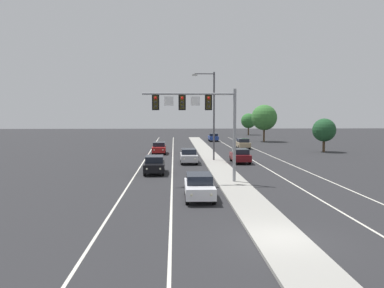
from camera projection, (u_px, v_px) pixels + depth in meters
name	position (u px, v px, depth m)	size (l,w,h in m)	color
ground_plane	(280.00, 241.00, 16.88)	(260.00, 260.00, 0.00)	#28282B
median_island	(225.00, 175.00, 34.80)	(2.40, 110.00, 0.15)	#9E9B93
lane_stripe_oncoming_center	(172.00, 165.00, 41.57)	(0.14, 100.00, 0.01)	silver
lane_stripe_receding_center	(261.00, 165.00, 41.99)	(0.14, 100.00, 0.01)	silver
edge_stripe_left	(141.00, 166.00, 41.42)	(0.14, 100.00, 0.01)	silver
edge_stripe_right	(291.00, 165.00, 42.14)	(0.14, 100.00, 0.01)	silver
overhead_signal_mast	(202.00, 113.00, 30.34)	(7.23, 0.44, 7.20)	gray
street_lamp_median	(212.00, 111.00, 44.87)	(2.58, 0.28, 10.00)	#4C4C51
car_oncoming_white	(199.00, 186.00, 25.11)	(1.84, 4.48, 1.58)	silver
car_oncoming_black	(154.00, 164.00, 36.01)	(1.86, 4.49, 1.58)	black
car_oncoming_silver	(189.00, 156.00, 43.42)	(1.83, 4.48, 1.58)	#B7B7BC
car_oncoming_red	(159.00, 148.00, 53.71)	(1.83, 4.47, 1.58)	maroon
car_receding_darkred	(240.00, 155.00, 43.75)	(1.82, 4.47, 1.58)	#5B0F14
car_receding_tan	(243.00, 143.00, 61.86)	(1.90, 4.50, 1.58)	tan
car_receding_blue	(213.00, 137.00, 78.55)	(1.87, 4.49, 1.58)	navy
tree_far_right_c	(264.00, 118.00, 77.18)	(5.00, 5.00, 7.23)	#4C3823
tree_far_right_a	(324.00, 130.00, 56.21)	(3.31, 3.31, 4.79)	#4C3823
tree_far_right_b	(248.00, 121.00, 102.23)	(3.87, 3.87, 5.60)	#4C3823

